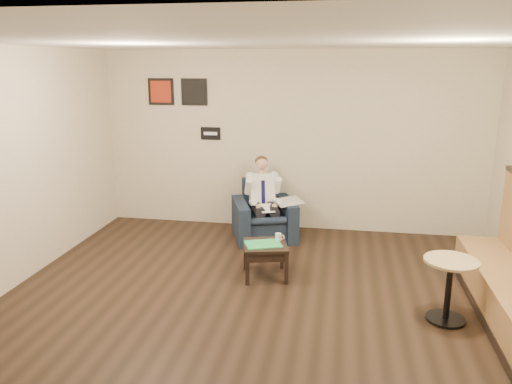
% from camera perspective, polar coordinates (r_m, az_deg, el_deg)
% --- Properties ---
extents(ground, '(6.00, 6.00, 0.00)m').
position_cam_1_polar(ground, '(5.45, 0.39, -13.94)').
color(ground, black).
rests_on(ground, ground).
extents(wall_back, '(6.00, 0.02, 2.80)m').
position_cam_1_polar(wall_back, '(7.85, 4.08, 5.76)').
color(wall_back, beige).
rests_on(wall_back, ground).
extents(wall_front, '(6.00, 0.02, 2.80)m').
position_cam_1_polar(wall_front, '(2.25, -13.10, -18.30)').
color(wall_front, beige).
rests_on(wall_front, ground).
extents(ceiling, '(6.00, 6.00, 0.02)m').
position_cam_1_polar(ceiling, '(4.79, 0.45, 16.94)').
color(ceiling, white).
rests_on(ceiling, wall_back).
extents(seating_sign, '(0.32, 0.02, 0.20)m').
position_cam_1_polar(seating_sign, '(8.06, -5.21, 6.68)').
color(seating_sign, black).
rests_on(seating_sign, wall_back).
extents(art_print_left, '(0.42, 0.03, 0.42)m').
position_cam_1_polar(art_print_left, '(8.24, -10.80, 11.21)').
color(art_print_left, '#A32A14').
rests_on(art_print_left, wall_back).
extents(art_print_right, '(0.42, 0.03, 0.42)m').
position_cam_1_polar(art_print_right, '(8.07, -7.07, 11.28)').
color(art_print_right, black).
rests_on(art_print_right, wall_back).
extents(armchair, '(1.13, 1.13, 0.86)m').
position_cam_1_polar(armchair, '(7.55, 0.93, -2.14)').
color(armchair, black).
rests_on(armchair, ground).
extents(seated_man, '(0.81, 0.98, 1.17)m').
position_cam_1_polar(seated_man, '(7.40, 1.09, -1.21)').
color(seated_man, white).
rests_on(seated_man, armchair).
extents(lap_papers, '(0.29, 0.33, 0.01)m').
position_cam_1_polar(lap_papers, '(7.33, 1.22, -1.86)').
color(lap_papers, white).
rests_on(lap_papers, seated_man).
extents(newspaper, '(0.52, 0.57, 0.01)m').
position_cam_1_polar(newspaper, '(7.49, 3.76, -1.07)').
color(newspaper, silver).
rests_on(newspaper, armchair).
extents(side_table, '(0.64, 0.64, 0.43)m').
position_cam_1_polar(side_table, '(6.27, 1.06, -7.80)').
color(side_table, black).
rests_on(side_table, ground).
extents(green_folder, '(0.51, 0.44, 0.01)m').
position_cam_1_polar(green_folder, '(6.17, 0.82, -5.97)').
color(green_folder, '#27C55A').
rests_on(green_folder, side_table).
extents(coffee_mug, '(0.10, 0.10, 0.09)m').
position_cam_1_polar(coffee_mug, '(6.30, 2.56, -5.15)').
color(coffee_mug, white).
rests_on(coffee_mug, side_table).
extents(smartphone, '(0.14, 0.08, 0.01)m').
position_cam_1_polar(smartphone, '(6.33, 1.39, -5.41)').
color(smartphone, black).
rests_on(smartphone, side_table).
extents(cafe_table, '(0.54, 0.54, 0.67)m').
position_cam_1_polar(cafe_table, '(5.57, 21.12, -10.44)').
color(cafe_table, tan).
rests_on(cafe_table, ground).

